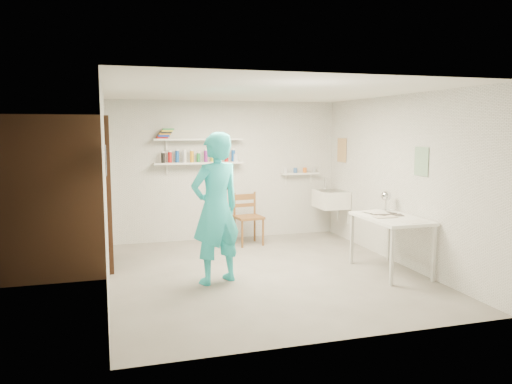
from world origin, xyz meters
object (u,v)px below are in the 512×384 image
object	(u,v)px
work_table	(390,245)
belfast_sink	(331,199)
man	(216,208)
wall_clock	(219,181)
desk_lamp	(386,196)
wooden_chair	(249,217)

from	to	relation	value
work_table	belfast_sink	bearing A→B (deg)	87.05
man	wall_clock	distance (m)	0.38
belfast_sink	man	bearing A→B (deg)	-142.01
belfast_sink	desk_lamp	distance (m)	1.71
wooden_chair	desk_lamp	xyz separation A→B (m)	(1.58, -1.64, 0.52)
work_table	wall_clock	bearing A→B (deg)	169.29
belfast_sink	wooden_chair	distance (m)	1.53
belfast_sink	wall_clock	bearing A→B (deg)	-144.19
man	desk_lamp	bearing A→B (deg)	163.56
belfast_sink	work_table	size ratio (longest dim) A/B	0.53
wall_clock	wooden_chair	bearing A→B (deg)	41.04
desk_lamp	wooden_chair	bearing A→B (deg)	133.95
work_table	desk_lamp	distance (m)	0.78
belfast_sink	wooden_chair	size ratio (longest dim) A/B	0.65
man	work_table	bearing A→B (deg)	152.88
man	desk_lamp	distance (m)	2.54
wooden_chair	desk_lamp	bearing A→B (deg)	-53.15
belfast_sink	man	world-z (taller)	man
belfast_sink	wall_clock	size ratio (longest dim) A/B	1.77
man	desk_lamp	world-z (taller)	man
belfast_sink	wall_clock	xyz separation A→B (m)	(-2.37, -1.71, 0.56)
wooden_chair	belfast_sink	bearing A→B (deg)	-5.66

